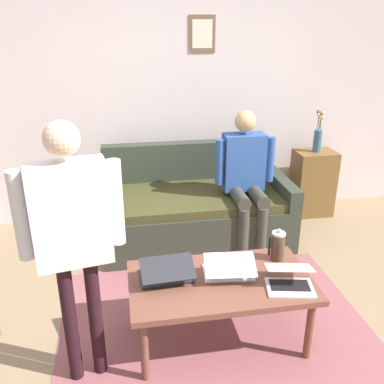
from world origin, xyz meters
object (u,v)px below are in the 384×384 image
Objects in this scene: couch at (195,209)px; french_press at (278,246)px; laptop_center at (290,281)px; laptop_right at (167,273)px; person_seated at (246,173)px; laptop_left at (229,270)px; coffee_table at (220,286)px; flower_vase at (318,137)px; person_standing at (72,226)px; side_shelf at (313,183)px.

french_press is (-0.34, 1.29, 0.28)m from couch.
couch is 1.66m from laptop_center.
laptop_right is 1.47m from person_seated.
laptop_center is 0.26× the size of person_seated.
coffee_table is at bearing 30.46° from laptop_left.
coffee_table is 3.48× the size of laptop_center.
person_seated reaches higher than laptop_left.
laptop_center is at bearing 85.15° from person_seated.
couch is 4.96× the size of laptop_left.
laptop_left is 0.80× the size of flower_vase.
laptop_right is (0.40, -0.03, 0.00)m from laptop_left.
person_seated is at bearing -94.85° from laptop_center.
person_standing is 1.23× the size of person_seated.
laptop_right is at bearing 43.93° from side_shelf.
french_press is 1.08m from person_seated.
coffee_table is at bearing 67.16° from person_seated.
person_standing is at bearing 23.05° from laptop_right.
person_seated is (-1.38, -1.40, -0.28)m from person_standing.
french_press reaches higher than laptop_right.
laptop_left is at bearing -149.54° from coffee_table.
person_seated reaches higher than french_press.
person_standing reaches higher than french_press.
person_standing is at bearing 40.16° from flower_vase.
laptop_right is at bearing -3.99° from laptop_left.
person_standing is 1.99m from person_seated.
laptop_left is (0.04, 1.43, 0.21)m from couch.
laptop_left is 1.31m from person_seated.
flower_vase reaches higher than couch.
flower_vase reaches higher than laptop_center.
coffee_table is at bearing 50.89° from flower_vase.
laptop_left is at bearing 51.53° from side_shelf.
person_seated is at bearing 30.85° from side_shelf.
french_press is at bearing -158.14° from coffee_table.
side_shelf is at bearing -149.15° from person_seated.
french_press is at bearing 57.78° from flower_vase.
flower_vase reaches higher than laptop_right.
french_press is at bearing -96.56° from laptop_center.
person_seated is at bearing -112.84° from coffee_table.
side_shelf is at bearing -139.85° from person_standing.
laptop_center is 2.25m from flower_vase.
couch reaches higher than coffee_table.
french_press is 0.18× the size of person_seated.
person_standing is at bearing 11.81° from laptop_left.
couch is 2.02m from person_standing.
couch is 1.41m from side_shelf.
laptop_left is 0.22× the size of person_standing.
side_shelf is 0.45× the size of person_standing.
coffee_table is at bearing -19.57° from laptop_center.
laptop_center is at bearing 152.17° from laptop_left.
laptop_left is (-0.06, -0.04, 0.09)m from coffee_table.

